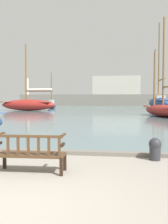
# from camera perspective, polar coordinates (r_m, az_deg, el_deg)

# --- Properties ---
(ground_plane) EXTENTS (160.00, 160.00, 0.00)m
(ground_plane) POSITION_cam_1_polar(r_m,az_deg,el_deg) (4.53, -16.85, -19.78)
(ground_plane) COLOR gray
(harbor_water) EXTENTS (100.00, 80.00, 0.08)m
(harbor_water) POSITION_cam_1_polar(r_m,az_deg,el_deg) (47.84, 5.75, 1.02)
(harbor_water) COLOR slate
(harbor_water) RESTS_ON ground
(quay_edge_kerb) EXTENTS (40.00, 0.30, 0.12)m
(quay_edge_kerb) POSITION_cam_1_polar(r_m,az_deg,el_deg) (8.01, -5.13, -9.09)
(quay_edge_kerb) COLOR slate
(quay_edge_kerb) RESTS_ON ground
(park_bench) EXTENTS (1.62, 0.57, 0.92)m
(park_bench) POSITION_cam_1_polar(r_m,az_deg,el_deg) (6.09, -12.06, -9.11)
(park_bench) COLOR black
(park_bench) RESTS_ON ground
(sailboat_mid_port) EXTENTS (3.38, 9.75, 14.19)m
(sailboat_mid_port) POSITION_cam_1_polar(r_m,az_deg,el_deg) (43.46, 16.72, 2.36)
(sailboat_mid_port) COLOR navy
(sailboat_mid_port) RESTS_ON harbor_water
(sailboat_mid_starboard) EXTENTS (9.20, 3.04, 9.30)m
(sailboat_mid_starboard) POSITION_cam_1_polar(r_m,az_deg,el_deg) (35.93, -12.69, 1.77)
(sailboat_mid_starboard) COLOR maroon
(sailboat_mid_starboard) RESTS_ON harbor_water
(sailboat_far_port) EXTENTS (3.84, 7.81, 9.18)m
(sailboat_far_port) POSITION_cam_1_polar(r_m,az_deg,el_deg) (24.41, 17.73, 0.65)
(sailboat_far_port) COLOR maroon
(sailboat_far_port) RESTS_ON harbor_water
(sailboat_distant_harbor) EXTENTS (2.87, 5.33, 6.27)m
(sailboat_distant_harbor) POSITION_cam_1_polar(r_m,az_deg,el_deg) (44.07, -7.41, 1.63)
(sailboat_distant_harbor) COLOR navy
(sailboat_distant_harbor) RESTS_ON harbor_water
(mooring_bollard) EXTENTS (0.36, 0.36, 0.64)m
(mooring_bollard) POSITION_cam_1_polar(r_m,az_deg,el_deg) (7.43, 15.92, -7.93)
(mooring_bollard) COLOR #2D2D33
(mooring_bollard) RESTS_ON ground
(far_breakwater) EXTENTS (44.81, 2.40, 7.11)m
(far_breakwater) POSITION_cam_1_polar(r_m,az_deg,el_deg) (60.10, 6.28, 3.57)
(far_breakwater) COLOR slate
(far_breakwater) RESTS_ON ground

